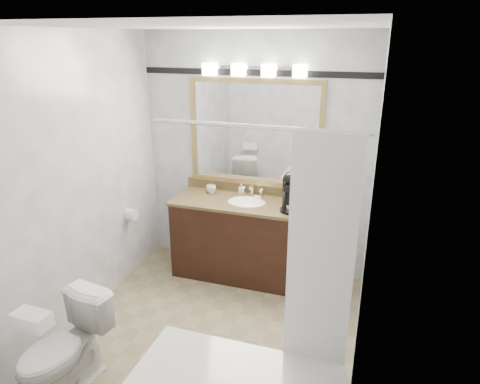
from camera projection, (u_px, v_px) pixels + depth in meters
name	position (u px, v px, depth m)	size (l,w,h in m)	color
room	(208.00, 199.00, 3.30)	(2.42, 2.62, 2.52)	gray
vanity	(246.00, 238.00, 4.49)	(1.53, 0.58, 0.97)	black
mirror	(255.00, 134.00, 4.37)	(1.40, 0.04, 1.10)	#AA8A4D
vanity_light_bar	(254.00, 70.00, 4.10)	(1.02, 0.14, 0.12)	silver
accent_stripe	(256.00, 73.00, 4.17)	(2.40, 0.01, 0.06)	black
tp_roll	(131.00, 215.00, 4.42)	(0.12, 0.12, 0.11)	white
toilet	(63.00, 349.00, 3.02)	(0.39, 0.69, 0.70)	white
tissue_box	(32.00, 320.00, 2.70)	(0.24, 0.13, 0.10)	white
coffee_maker	(291.00, 190.00, 4.10)	(0.20, 0.25, 0.38)	black
cup_left	(211.00, 189.00, 4.59)	(0.10, 0.10, 0.08)	white
cup_right	(212.00, 190.00, 4.57)	(0.08, 0.08, 0.08)	white
soap_bottle_a	(242.00, 189.00, 4.56)	(0.05, 0.05, 0.11)	white
soap_bar	(257.00, 198.00, 4.43)	(0.08, 0.05, 0.02)	beige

